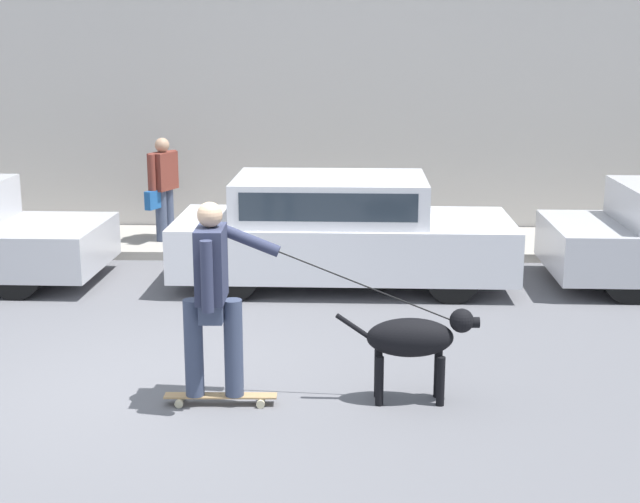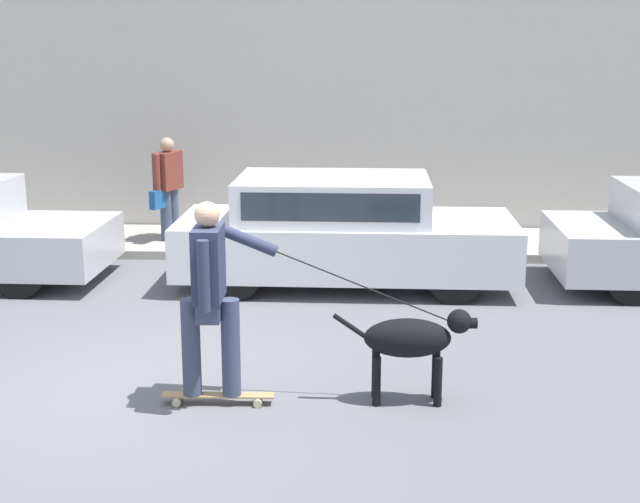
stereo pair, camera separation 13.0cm
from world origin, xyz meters
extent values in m
plane|color=slate|center=(0.00, 0.00, 0.00)|extent=(36.00, 36.00, 0.00)
cube|color=#B2ADA8|center=(0.00, 6.72, 2.43)|extent=(32.00, 0.30, 4.86)
cube|color=#A39E93|center=(0.00, 5.63, 0.06)|extent=(30.00, 1.83, 0.12)
cylinder|color=black|center=(-2.22, 4.26, 0.33)|extent=(0.66, 0.22, 0.65)
cylinder|color=black|center=(-2.26, 2.81, 0.33)|extent=(0.66, 0.22, 0.65)
cylinder|color=black|center=(2.90, 4.31, 0.32)|extent=(0.65, 0.21, 0.64)
cylinder|color=black|center=(2.88, 2.79, 0.32)|extent=(0.65, 0.21, 0.64)
cylinder|color=black|center=(0.33, 4.35, 0.32)|extent=(0.65, 0.21, 0.64)
cylinder|color=black|center=(0.31, 2.83, 0.32)|extent=(0.65, 0.21, 0.64)
cube|color=silver|center=(1.60, 3.57, 0.52)|extent=(4.18, 1.82, 0.64)
cube|color=silver|center=(1.44, 3.57, 1.10)|extent=(2.36, 1.62, 0.52)
cube|color=#28333D|center=(1.43, 2.78, 1.12)|extent=(2.06, 0.05, 0.33)
cylinder|color=black|center=(4.96, 4.36, 0.32)|extent=(0.65, 0.21, 0.65)
cylinder|color=black|center=(4.93, 2.83, 0.32)|extent=(0.65, 0.21, 0.65)
cylinder|color=black|center=(2.42, -0.06, 0.21)|extent=(0.07, 0.07, 0.43)
cylinder|color=black|center=(2.42, -0.24, 0.21)|extent=(0.07, 0.07, 0.43)
cylinder|color=black|center=(1.91, -0.07, 0.21)|extent=(0.07, 0.07, 0.43)
cylinder|color=black|center=(1.91, -0.25, 0.21)|extent=(0.07, 0.07, 0.43)
ellipsoid|color=black|center=(2.16, -0.15, 0.57)|extent=(0.74, 0.34, 0.33)
sphere|color=black|center=(2.59, -0.14, 0.71)|extent=(0.20, 0.20, 0.20)
cylinder|color=black|center=(2.68, -0.14, 0.70)|extent=(0.11, 0.09, 0.09)
cylinder|color=black|center=(1.69, -0.16, 0.67)|extent=(0.29, 0.05, 0.22)
cylinder|color=beige|center=(0.92, -0.19, 0.04)|extent=(0.07, 0.03, 0.07)
cylinder|color=beige|center=(0.92, -0.34, 0.04)|extent=(0.07, 0.03, 0.07)
cylinder|color=beige|center=(0.24, -0.20, 0.04)|extent=(0.07, 0.03, 0.07)
cylinder|color=beige|center=(0.24, -0.35, 0.04)|extent=(0.07, 0.03, 0.07)
cube|color=#A88456|center=(0.58, -0.27, 0.08)|extent=(0.95, 0.14, 0.02)
cylinder|color=#38425B|center=(0.70, -0.27, 0.50)|extent=(0.16, 0.16, 0.83)
cylinder|color=#38425B|center=(0.37, -0.27, 0.50)|extent=(0.16, 0.16, 0.83)
cube|color=#38425B|center=(0.53, -0.27, 0.83)|extent=(0.20, 0.35, 0.17)
cube|color=#2D334C|center=(0.53, -0.27, 1.22)|extent=(0.23, 0.45, 0.61)
sphere|color=tan|center=(0.53, -0.27, 1.63)|extent=(0.21, 0.21, 0.21)
cylinder|color=#2D334C|center=(0.54, -0.54, 1.19)|extent=(0.10, 0.10, 0.58)
cylinder|color=#2D334C|center=(0.80, -0.02, 1.37)|extent=(0.58, 0.14, 0.30)
cylinder|color=black|center=(1.83, -0.09, 0.98)|extent=(1.53, 0.12, 0.60)
cylinder|color=#3D4760|center=(-1.05, 5.42, 0.49)|extent=(0.16, 0.16, 0.75)
cylinder|color=#3D4760|center=(-0.98, 5.59, 0.49)|extent=(0.16, 0.16, 0.75)
cube|color=brown|center=(-1.02, 5.50, 1.14)|extent=(0.38, 0.51, 0.54)
cylinder|color=brown|center=(-1.12, 5.25, 1.15)|extent=(0.10, 0.10, 0.52)
cylinder|color=brown|center=(-0.91, 5.76, 1.15)|extent=(0.10, 0.10, 0.52)
sphere|color=tan|center=(-1.02, 5.50, 1.52)|extent=(0.21, 0.21, 0.21)
cube|color=#1E569E|center=(-1.12, 5.25, 0.76)|extent=(0.21, 0.31, 0.26)
camera|label=1|loc=(1.60, -7.23, 2.98)|focal=50.00mm
camera|label=2|loc=(1.73, -7.23, 2.98)|focal=50.00mm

